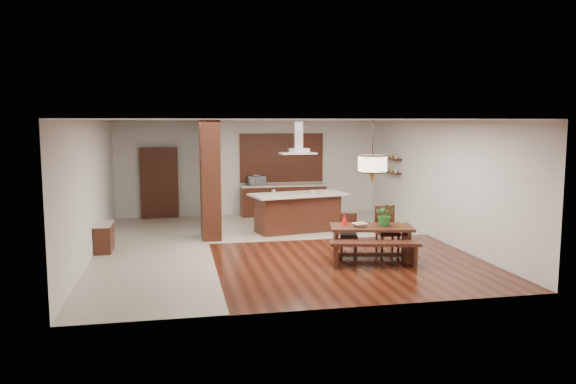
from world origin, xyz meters
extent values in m
plane|color=black|center=(0.00, 0.00, 0.00)|extent=(9.00, 9.00, 0.00)
cube|color=white|center=(0.00, 0.00, 2.90)|extent=(8.00, 9.00, 0.04)
cube|color=silver|center=(0.00, 4.50, 1.45)|extent=(8.00, 0.04, 2.90)
cube|color=silver|center=(0.00, -4.50, 1.45)|extent=(8.00, 0.04, 2.90)
cube|color=silver|center=(-4.00, 0.00, 1.45)|extent=(0.04, 9.00, 2.90)
cube|color=silver|center=(4.00, 0.00, 1.45)|extent=(0.04, 9.00, 2.90)
cube|color=beige|center=(-2.75, 0.00, 0.01)|extent=(2.50, 9.00, 0.01)
cube|color=beige|center=(1.25, 2.50, 0.01)|extent=(5.50, 4.00, 0.01)
cube|color=#36160D|center=(0.00, 0.00, 2.88)|extent=(8.00, 9.00, 0.02)
cube|color=black|center=(-1.40, 1.20, 1.45)|extent=(0.45, 1.00, 2.90)
cube|color=silver|center=(-1.40, 3.30, 1.45)|extent=(0.18, 2.40, 2.90)
cube|color=black|center=(-3.81, 0.20, 0.32)|extent=(0.37, 0.88, 0.63)
cube|color=black|center=(-2.70, 4.40, 1.05)|extent=(1.10, 0.20, 2.10)
cube|color=black|center=(1.00, 4.20, 0.45)|extent=(2.60, 0.60, 0.90)
cube|color=silver|center=(1.00, 4.20, 0.92)|extent=(2.60, 0.62, 0.05)
cube|color=olive|center=(1.00, 4.46, 1.75)|extent=(2.60, 0.08, 1.50)
cube|color=black|center=(3.87, 2.60, 1.40)|extent=(0.26, 0.90, 0.04)
cube|color=black|center=(3.87, 2.60, 1.80)|extent=(0.26, 0.90, 0.04)
cube|color=black|center=(1.73, -1.64, 0.68)|extent=(1.84, 1.19, 0.06)
cube|color=black|center=(1.02, -1.48, 0.32)|extent=(0.22, 0.68, 0.65)
cube|color=black|center=(2.45, -1.80, 0.32)|extent=(0.22, 0.68, 0.65)
imported|color=#287828|center=(2.02, -1.66, 0.94)|extent=(0.47, 0.42, 0.48)
imported|color=beige|center=(1.48, -1.65, 0.74)|extent=(0.35, 0.35, 0.07)
cone|color=red|center=(1.23, -1.40, 0.82)|extent=(0.16, 0.16, 0.24)
cylinder|color=gold|center=(2.27, -1.86, 0.76)|extent=(0.09, 0.09, 0.10)
cube|color=black|center=(0.88, 1.56, 0.48)|extent=(2.25, 1.22, 0.96)
cube|color=silver|center=(0.88, 1.50, 0.99)|extent=(2.62, 1.54, 0.05)
imported|color=silver|center=(1.25, 1.45, 1.06)|extent=(0.14, 0.14, 0.09)
imported|color=silver|center=(0.17, 4.20, 1.09)|extent=(0.57, 0.45, 0.28)
camera|label=1|loc=(-2.24, -12.53, 2.86)|focal=35.00mm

